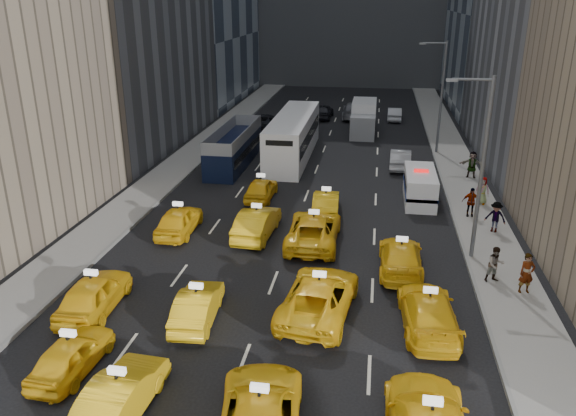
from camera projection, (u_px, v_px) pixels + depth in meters
name	position (u px, v px, depth m)	size (l,w,h in m)	color
ground	(229.00, 399.00, 18.32)	(160.00, 160.00, 0.00)	black
sidewalk_west	(179.00, 166.00, 42.89)	(3.00, 90.00, 0.15)	gray
sidewalk_east	(462.00, 179.00, 39.81)	(3.00, 90.00, 0.15)	gray
curb_west	(197.00, 166.00, 42.67)	(0.15, 90.00, 0.18)	slate
curb_east	(441.00, 178.00, 40.02)	(0.15, 90.00, 0.18)	slate
streetlight_near	(480.00, 164.00, 26.28)	(2.15, 0.22, 9.00)	#595B60
streetlight_far	(440.00, 94.00, 44.73)	(2.15, 0.22, 9.00)	#595B60
taxi_4	(71.00, 355.00, 19.46)	(1.56, 3.88, 1.32)	yellow
taxi_5	(120.00, 396.00, 17.40)	(1.50, 4.31, 1.42)	yellow
taxi_6	(260.00, 414.00, 16.59)	(2.44, 5.30, 1.47)	yellow
taxi_8	(94.00, 294.00, 23.16)	(1.83, 4.56, 1.55)	yellow
taxi_9	(197.00, 305.00, 22.50)	(1.43, 4.09, 1.35)	yellow
taxi_10	(319.00, 296.00, 22.97)	(2.63, 5.70, 1.58)	yellow
taxi_11	(428.00, 312.00, 21.95)	(2.07, 5.08, 1.48)	yellow
taxi_12	(179.00, 220.00, 30.79)	(1.76, 4.38, 1.49)	yellow
taxi_13	(257.00, 223.00, 30.35)	(1.65, 4.73, 1.56)	yellow
taxi_14	(314.00, 230.00, 29.47)	(2.60, 5.64, 1.57)	yellow
taxi_15	(401.00, 257.00, 26.55)	(2.00, 4.92, 1.43)	yellow
taxi_16	(261.00, 189.00, 35.95)	(1.62, 4.03, 1.37)	yellow
taxi_17	(326.00, 203.00, 33.38)	(1.49, 4.27, 1.41)	yellow
nypd_van	(420.00, 187.00, 35.49)	(2.32, 5.00, 2.08)	white
double_decker	(234.00, 147.00, 43.00)	(2.35, 9.82, 2.85)	black
city_bus	(293.00, 137.00, 44.92)	(3.22, 13.16, 3.38)	white
box_truck	(364.00, 118.00, 52.59)	(3.06, 6.71, 2.96)	silver
misc_car_0	(400.00, 159.00, 42.40)	(1.52, 4.37, 1.44)	#9B9CA2
misc_car_1	(266.00, 121.00, 55.24)	(2.22, 4.80, 1.34)	black
misc_car_2	(354.00, 110.00, 59.49)	(2.33, 5.72, 1.66)	slate
misc_car_3	(324.00, 111.00, 59.28)	(1.77, 4.40, 1.50)	black
misc_car_4	(394.00, 114.00, 58.45)	(1.41, 4.03, 1.33)	#B0B2B8
pedestrian_0	(527.00, 273.00, 24.25)	(0.67, 0.44, 1.84)	gray
pedestrian_1	(496.00, 265.00, 25.21)	(0.82, 0.45, 1.68)	gray
pedestrian_2	(496.00, 217.00, 30.53)	(1.12, 0.46, 1.73)	gray
pedestrian_3	(471.00, 202.00, 32.71)	(1.02, 0.46, 1.74)	gray
pedestrian_4	(482.00, 190.00, 34.63)	(0.85, 0.46, 1.73)	gray
pedestrian_5	(472.00, 165.00, 39.63)	(1.74, 0.50, 1.88)	gray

